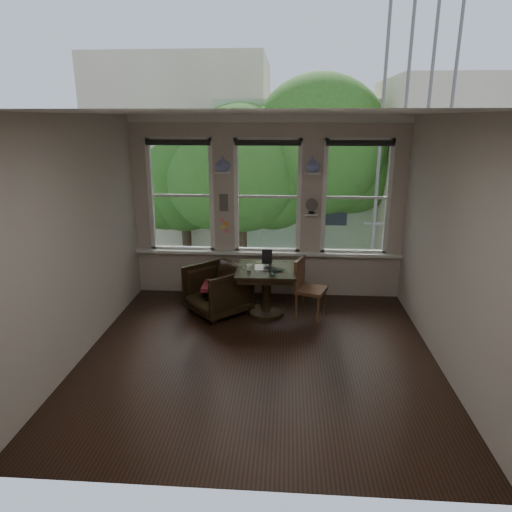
# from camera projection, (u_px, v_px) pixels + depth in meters

# --- Properties ---
(ground) EXTENTS (4.50, 4.50, 0.00)m
(ground) POSITION_uv_depth(u_px,v_px,m) (259.00, 355.00, 5.91)
(ground) COLOR black
(ground) RESTS_ON ground
(ceiling) EXTENTS (4.50, 4.50, 0.00)m
(ceiling) POSITION_uv_depth(u_px,v_px,m) (259.00, 113.00, 5.04)
(ceiling) COLOR silver
(ceiling) RESTS_ON ground
(wall_back) EXTENTS (4.50, 0.00, 4.50)m
(wall_back) POSITION_uv_depth(u_px,v_px,m) (268.00, 208.00, 7.62)
(wall_back) COLOR #BAAD9F
(wall_back) RESTS_ON ground
(wall_front) EXTENTS (4.50, 0.00, 4.50)m
(wall_front) POSITION_uv_depth(u_px,v_px,m) (239.00, 324.00, 3.32)
(wall_front) COLOR #BAAD9F
(wall_front) RESTS_ON ground
(wall_left) EXTENTS (0.00, 4.50, 4.50)m
(wall_left) POSITION_uv_depth(u_px,v_px,m) (77.00, 240.00, 5.62)
(wall_left) COLOR #BAAD9F
(wall_left) RESTS_ON ground
(wall_right) EXTENTS (0.00, 4.50, 4.50)m
(wall_right) POSITION_uv_depth(u_px,v_px,m) (451.00, 247.00, 5.32)
(wall_right) COLOR #BAAD9F
(wall_right) RESTS_ON ground
(window_left) EXTENTS (1.10, 0.12, 1.90)m
(window_left) POSITION_uv_depth(u_px,v_px,m) (182.00, 195.00, 7.66)
(window_left) COLOR white
(window_left) RESTS_ON ground
(window_center) EXTENTS (1.10, 0.12, 1.90)m
(window_center) POSITION_uv_depth(u_px,v_px,m) (268.00, 196.00, 7.56)
(window_center) COLOR white
(window_center) RESTS_ON ground
(window_right) EXTENTS (1.10, 0.12, 1.90)m
(window_right) POSITION_uv_depth(u_px,v_px,m) (356.00, 197.00, 7.46)
(window_right) COLOR white
(window_right) RESTS_ON ground
(shelf_left) EXTENTS (0.26, 0.16, 0.03)m
(shelf_left) POSITION_uv_depth(u_px,v_px,m) (223.00, 172.00, 7.40)
(shelf_left) COLOR white
(shelf_left) RESTS_ON ground
(shelf_right) EXTENTS (0.26, 0.16, 0.03)m
(shelf_right) POSITION_uv_depth(u_px,v_px,m) (313.00, 173.00, 7.30)
(shelf_right) COLOR white
(shelf_right) RESTS_ON ground
(intercom) EXTENTS (0.14, 0.06, 0.28)m
(intercom) POSITION_uv_depth(u_px,v_px,m) (224.00, 203.00, 7.57)
(intercom) COLOR #59544F
(intercom) RESTS_ON ground
(sticky_notes) EXTENTS (0.16, 0.01, 0.24)m
(sticky_notes) POSITION_uv_depth(u_px,v_px,m) (224.00, 223.00, 7.68)
(sticky_notes) COLOR pink
(sticky_notes) RESTS_ON ground
(desk_fan) EXTENTS (0.20, 0.20, 0.24)m
(desk_fan) POSITION_uv_depth(u_px,v_px,m) (311.00, 208.00, 7.45)
(desk_fan) COLOR #59544F
(desk_fan) RESTS_ON ground
(vase_left) EXTENTS (0.24, 0.24, 0.25)m
(vase_left) POSITION_uv_depth(u_px,v_px,m) (223.00, 164.00, 7.36)
(vase_left) COLOR silver
(vase_left) RESTS_ON shelf_left
(vase_right) EXTENTS (0.24, 0.24, 0.25)m
(vase_right) POSITION_uv_depth(u_px,v_px,m) (313.00, 164.00, 7.26)
(vase_right) COLOR silver
(vase_right) RESTS_ON shelf_right
(table) EXTENTS (0.90, 0.90, 0.75)m
(table) POSITION_uv_depth(u_px,v_px,m) (266.00, 292.00, 7.05)
(table) COLOR black
(table) RESTS_ON ground
(armchair_left) EXTENTS (1.17, 1.17, 0.76)m
(armchair_left) POSITION_uv_depth(u_px,v_px,m) (218.00, 290.00, 7.09)
(armchair_left) COLOR black
(armchair_left) RESTS_ON ground
(cushion_red) EXTENTS (0.45, 0.45, 0.06)m
(cushion_red) POSITION_uv_depth(u_px,v_px,m) (217.00, 286.00, 7.07)
(cushion_red) COLOR maroon
(cushion_red) RESTS_ON armchair_left
(side_chair_right) EXTENTS (0.54, 0.54, 0.92)m
(side_chair_right) POSITION_uv_depth(u_px,v_px,m) (311.00, 289.00, 6.90)
(side_chair_right) COLOR #4E2C1C
(side_chair_right) RESTS_ON ground
(laptop) EXTENTS (0.37, 0.31, 0.03)m
(laptop) POSITION_uv_depth(u_px,v_px,m) (273.00, 270.00, 6.82)
(laptop) COLOR black
(laptop) RESTS_ON table
(mug) EXTENTS (0.11, 0.11, 0.09)m
(mug) POSITION_uv_depth(u_px,v_px,m) (249.00, 268.00, 6.84)
(mug) COLOR white
(mug) RESTS_ON table
(drinking_glass) EXTENTS (0.14, 0.14, 0.10)m
(drinking_glass) POSITION_uv_depth(u_px,v_px,m) (272.00, 272.00, 6.63)
(drinking_glass) COLOR white
(drinking_glass) RESTS_ON table
(tablet) EXTENTS (0.16, 0.08, 0.22)m
(tablet) POSITION_uv_depth(u_px,v_px,m) (267.00, 257.00, 7.16)
(tablet) COLOR black
(tablet) RESTS_ON table
(papers) EXTENTS (0.24, 0.31, 0.00)m
(papers) POSITION_uv_depth(u_px,v_px,m) (262.00, 267.00, 6.99)
(papers) COLOR silver
(papers) RESTS_ON table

